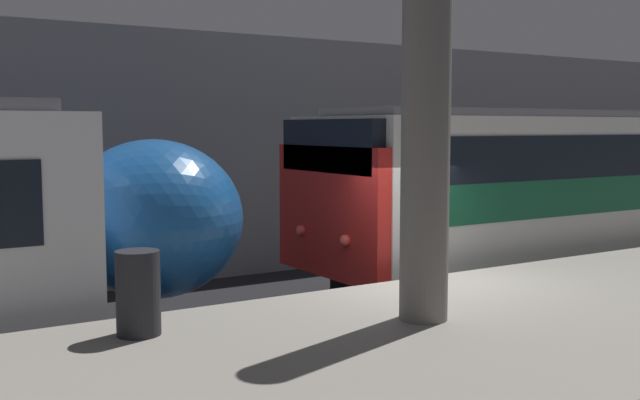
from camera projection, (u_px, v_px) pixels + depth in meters
The scene contains 5 objects.
ground_plane at pixel (415, 349), 10.41m from camera, with size 120.00×120.00×0.00m, color black.
platform at pixel (543, 356), 8.45m from camera, with size 40.00×4.52×1.01m.
station_rear_barrier at pixel (229, 156), 15.26m from camera, with size 50.00×0.15×4.96m.
support_pillar_near at pixel (425, 144), 7.90m from camera, with size 0.52×0.52×3.78m.
trash_bin at pixel (138, 293), 7.43m from camera, with size 0.44×0.44×0.85m.
Camera 1 is at (-6.49, -7.92, 3.08)m, focal length 42.00 mm.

